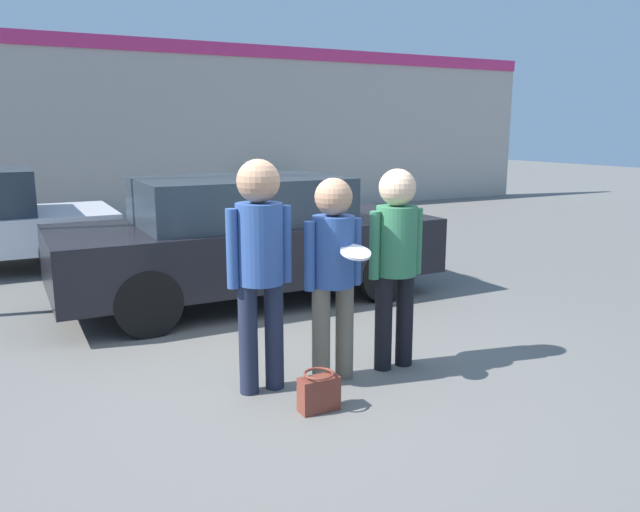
{
  "coord_description": "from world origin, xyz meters",
  "views": [
    {
      "loc": [
        -2.12,
        -4.5,
        2.06
      ],
      "look_at": [
        0.23,
        0.04,
        1.01
      ],
      "focal_mm": 35.0,
      "sensor_mm": 36.0,
      "label": 1
    }
  ],
  "objects_px": {
    "person_left": "(260,253)",
    "handbag": "(319,392)",
    "person_right": "(396,251)",
    "shrub": "(274,194)",
    "person_middle_with_frisbee": "(333,263)",
    "parked_car_near": "(247,238)"
  },
  "relations": [
    {
      "from": "person_left",
      "to": "handbag",
      "type": "height_order",
      "value": "person_left"
    },
    {
      "from": "person_right",
      "to": "handbag",
      "type": "distance_m",
      "value": 1.41
    },
    {
      "from": "person_left",
      "to": "shrub",
      "type": "bearing_deg",
      "value": 66.23
    },
    {
      "from": "person_left",
      "to": "shrub",
      "type": "xyz_separation_m",
      "value": [
        4.26,
        9.66,
        -0.65
      ]
    },
    {
      "from": "person_left",
      "to": "person_right",
      "type": "height_order",
      "value": "person_left"
    },
    {
      "from": "person_left",
      "to": "person_right",
      "type": "relative_size",
      "value": 1.06
    },
    {
      "from": "handbag",
      "to": "person_right",
      "type": "bearing_deg",
      "value": 25.77
    },
    {
      "from": "person_middle_with_frisbee",
      "to": "shrub",
      "type": "bearing_deg",
      "value": 69.46
    },
    {
      "from": "person_left",
      "to": "parked_car_near",
      "type": "distance_m",
      "value": 2.76
    },
    {
      "from": "shrub",
      "to": "handbag",
      "type": "relative_size",
      "value": 3.13
    },
    {
      "from": "person_left",
      "to": "person_middle_with_frisbee",
      "type": "bearing_deg",
      "value": -6.63
    },
    {
      "from": "shrub",
      "to": "handbag",
      "type": "bearing_deg",
      "value": -111.51
    },
    {
      "from": "parked_car_near",
      "to": "person_right",
      "type": "bearing_deg",
      "value": -82.6
    },
    {
      "from": "person_left",
      "to": "person_middle_with_frisbee",
      "type": "relative_size",
      "value": 1.09
    },
    {
      "from": "person_middle_with_frisbee",
      "to": "person_right",
      "type": "height_order",
      "value": "person_right"
    },
    {
      "from": "parked_car_near",
      "to": "shrub",
      "type": "distance_m",
      "value": 7.85
    },
    {
      "from": "person_right",
      "to": "handbag",
      "type": "xyz_separation_m",
      "value": [
        -0.98,
        -0.47,
        -0.9
      ]
    },
    {
      "from": "parked_car_near",
      "to": "shrub",
      "type": "xyz_separation_m",
      "value": [
        3.39,
        7.07,
        -0.29
      ]
    },
    {
      "from": "person_right",
      "to": "parked_car_near",
      "type": "bearing_deg",
      "value": 97.4
    },
    {
      "from": "person_left",
      "to": "person_middle_with_frisbee",
      "type": "distance_m",
      "value": 0.62
    },
    {
      "from": "person_left",
      "to": "shrub",
      "type": "distance_m",
      "value": 10.58
    },
    {
      "from": "person_right",
      "to": "parked_car_near",
      "type": "xyz_separation_m",
      "value": [
        -0.34,
        2.66,
        -0.28
      ]
    }
  ]
}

